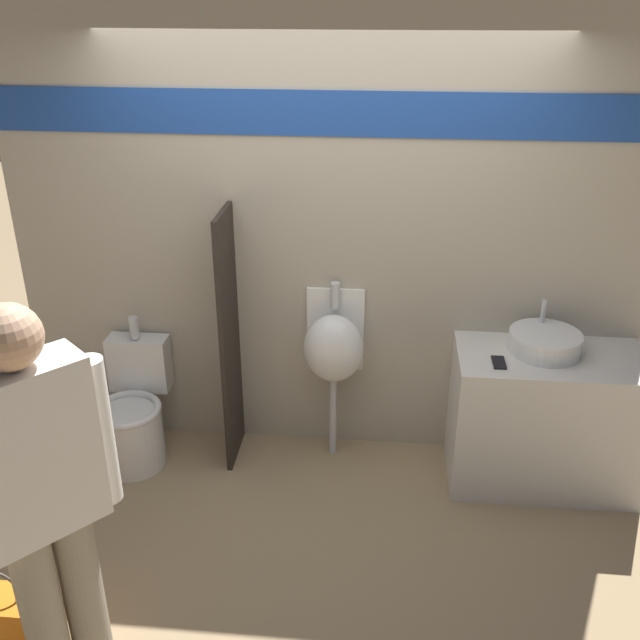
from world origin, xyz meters
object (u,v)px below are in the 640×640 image
object	(u,v)px
shopping_bag	(6,634)
sink_basin	(545,342)
toilet	(132,417)
urinal_near_counter	(334,348)
person_in_vest	(42,501)
cell_phone	(499,363)

from	to	relation	value
shopping_bag	sink_basin	bearing A→B (deg)	34.15
toilet	urinal_near_counter	bearing A→B (deg)	8.43
sink_basin	person_in_vest	distance (m)	2.73
toilet	shopping_bag	distance (m)	1.57
cell_phone	toilet	distance (m)	2.22
sink_basin	cell_phone	distance (m)	0.32
sink_basin	cell_phone	xyz separation A→B (m)	(-0.27, -0.17, -0.05)
toilet	shopping_bag	bearing A→B (deg)	-90.63
sink_basin	person_in_vest	xyz separation A→B (m)	(-2.14, -1.69, 0.09)
toilet	person_in_vest	xyz separation A→B (m)	(0.29, -1.60, 0.69)
cell_phone	urinal_near_counter	world-z (taller)	urinal_near_counter
person_in_vest	sink_basin	bearing A→B (deg)	-10.18
sink_basin	urinal_near_counter	size ratio (longest dim) A/B	0.36
cell_phone	urinal_near_counter	size ratio (longest dim) A/B	0.12
urinal_near_counter	toilet	bearing A→B (deg)	-171.57
cell_phone	sink_basin	bearing A→B (deg)	31.98
cell_phone	shopping_bag	bearing A→B (deg)	-145.59
urinal_near_counter	toilet	world-z (taller)	urinal_near_counter
urinal_near_counter	toilet	xyz separation A→B (m)	(-1.23, -0.18, -0.45)
person_in_vest	shopping_bag	xyz separation A→B (m)	(-0.30, 0.03, -0.76)
urinal_near_counter	shopping_bag	world-z (taller)	urinal_near_counter
cell_phone	urinal_near_counter	xyz separation A→B (m)	(-0.93, 0.26, -0.09)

